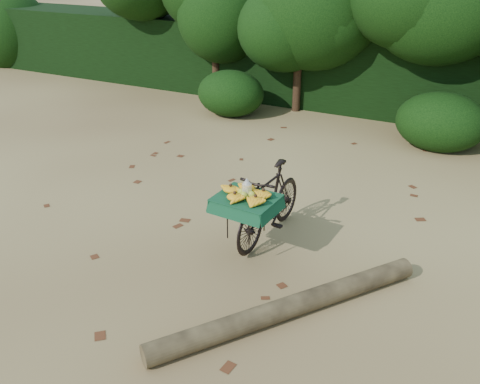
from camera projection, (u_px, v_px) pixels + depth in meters
The scene contains 7 objects.
ground at pixel (275, 229), 6.96m from camera, with size 80.00×80.00×0.00m, color tan.
vendor_bicycle at pixel (269, 202), 6.56m from camera, with size 0.75×1.76×1.00m.
fallen_log at pixel (290, 307), 5.28m from camera, with size 0.23×0.23×3.17m, color brown.
hedge_backdrop at pixel (387, 72), 11.61m from camera, with size 26.00×1.80×1.80m, color black.
tree_row at pixel (354, 24), 10.75m from camera, with size 14.50×2.00×4.00m, color black, non-canonical shape.
bush_clumps at pixel (387, 117), 10.00m from camera, with size 8.80×1.70×0.90m, color black, non-canonical shape.
leaf_litter at pixel (293, 209), 7.48m from camera, with size 7.00×7.30×0.01m, color #4E2815, non-canonical shape.
Camera 1 is at (2.34, -5.59, 3.50)m, focal length 38.00 mm.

